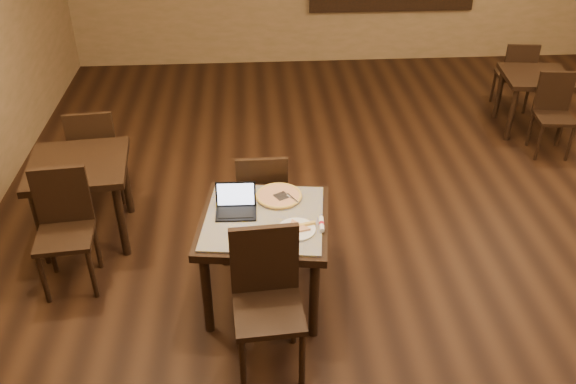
{
  "coord_description": "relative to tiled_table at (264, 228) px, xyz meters",
  "views": [
    {
      "loc": [
        -1.54,
        -3.6,
        3.31
      ],
      "look_at": [
        -1.29,
        0.15,
        0.85
      ],
      "focal_mm": 38.0,
      "sensor_mm": 36.0,
      "label": 1
    }
  ],
  "objects": [
    {
      "name": "other_table_a",
      "position": [
        3.16,
        2.68,
        -0.1
      ],
      "size": [
        0.8,
        0.8,
        0.68
      ],
      "rotation": [
        0.0,
        0.0,
        -0.11
      ],
      "color": "black",
      "rests_on": "ground"
    },
    {
      "name": "other_table_a_chair_near",
      "position": [
        3.17,
        2.17,
        -0.17
      ],
      "size": [
        0.42,
        0.42,
        0.88
      ],
      "rotation": [
        0.0,
        0.0,
        -0.11
      ],
      "color": "black",
      "rests_on": "ground"
    },
    {
      "name": "ground",
      "position": [
        1.47,
        0.03,
        -0.66
      ],
      "size": [
        10.0,
        10.0,
        0.0
      ],
      "primitive_type": "plane",
      "color": "black",
      "rests_on": "ground"
    },
    {
      "name": "other_table_a_chair_far",
      "position": [
        3.15,
        3.19,
        -0.17
      ],
      "size": [
        0.42,
        0.42,
        0.88
      ],
      "rotation": [
        0.0,
        0.0,
        3.03
      ],
      "color": "black",
      "rests_on": "ground"
    },
    {
      "name": "chair_main_near",
      "position": [
        -0.01,
        -0.61,
        -0.07
      ],
      "size": [
        0.48,
        0.48,
        1.04
      ],
      "rotation": [
        0.0,
        0.0,
        0.07
      ],
      "color": "black",
      "rests_on": "ground"
    },
    {
      "name": "other_table_b",
      "position": [
        -1.53,
        0.9,
        -0.03
      ],
      "size": [
        0.88,
        0.88,
        0.75
      ],
      "rotation": [
        0.0,
        0.0,
        0.1
      ],
      "color": "black",
      "rests_on": "ground"
    },
    {
      "name": "other_table_b_chair_far",
      "position": [
        -1.52,
        1.47,
        -0.11
      ],
      "size": [
        0.46,
        0.46,
        0.97
      ],
      "rotation": [
        0.0,
        0.0,
        3.24
      ],
      "color": "black",
      "rests_on": "ground"
    },
    {
      "name": "other_table_b_chair_near",
      "position": [
        -1.53,
        0.33,
        -0.11
      ],
      "size": [
        0.46,
        0.46,
        0.97
      ],
      "rotation": [
        0.0,
        0.0,
        0.1
      ],
      "color": "black",
      "rests_on": "ground"
    },
    {
      "name": "napkin_roll",
      "position": [
        0.4,
        -0.14,
        0.12
      ],
      "size": [
        0.04,
        0.16,
        0.04
      ],
      "rotation": [
        0.0,
        0.0,
        -0.06
      ],
      "color": "white",
      "rests_on": "tiled_table"
    },
    {
      "name": "pizza_slice",
      "position": [
        0.22,
        -0.18,
        0.13
      ],
      "size": [
        0.25,
        0.25,
        0.02
      ],
      "primitive_type": null,
      "rotation": [
        0.0,
        0.0,
        0.25
      ],
      "color": "beige",
      "rests_on": "plate"
    },
    {
      "name": "tiled_table",
      "position": [
        0.0,
        0.0,
        0.0
      ],
      "size": [
        1.03,
        1.03,
        0.76
      ],
      "rotation": [
        0.0,
        0.0,
        -0.13
      ],
      "color": "black",
      "rests_on": "ground"
    },
    {
      "name": "plate",
      "position": [
        0.22,
        -0.18,
        0.11
      ],
      "size": [
        0.27,
        0.27,
        0.01
      ],
      "primitive_type": "cylinder",
      "color": "white",
      "rests_on": "tiled_table"
    },
    {
      "name": "pizza_whole",
      "position": [
        0.12,
        0.24,
        0.12
      ],
      "size": [
        0.35,
        0.35,
        0.02
      ],
      "color": "beige",
      "rests_on": "pizza_pan"
    },
    {
      "name": "chair_main_far",
      "position": [
        0.0,
        0.62,
        -0.12
      ],
      "size": [
        0.41,
        0.41,
        0.95
      ],
      "rotation": [
        0.0,
        0.0,
        3.15
      ],
      "color": "black",
      "rests_on": "ground"
    },
    {
      "name": "pizza_pan",
      "position": [
        0.12,
        0.24,
        0.11
      ],
      "size": [
        0.34,
        0.34,
        0.01
      ],
      "primitive_type": "cylinder",
      "color": "silver",
      "rests_on": "tiled_table"
    },
    {
      "name": "laptop",
      "position": [
        -0.2,
        0.1,
        0.16
      ],
      "size": [
        0.3,
        0.23,
        0.2
      ],
      "rotation": [
        0.0,
        0.0,
        -0.02
      ],
      "color": "black",
      "rests_on": "tiled_table"
    },
    {
      "name": "spatula",
      "position": [
        0.14,
        0.22,
        0.13
      ],
      "size": [
        0.2,
        0.26,
        0.01
      ],
      "primitive_type": "cube",
      "rotation": [
        0.0,
        0.0,
        0.52
      ],
      "color": "silver",
      "rests_on": "pizza_whole"
    }
  ]
}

